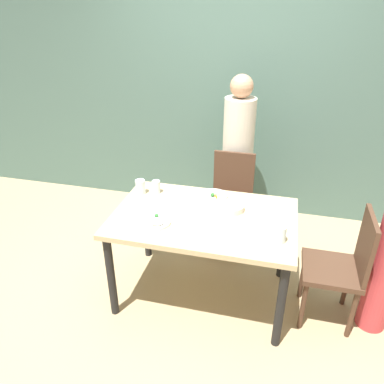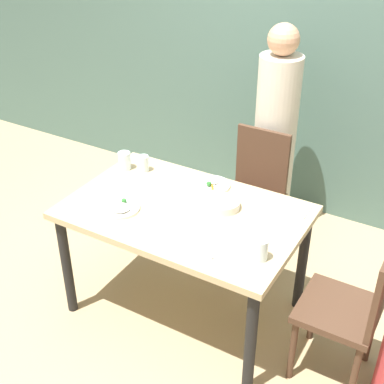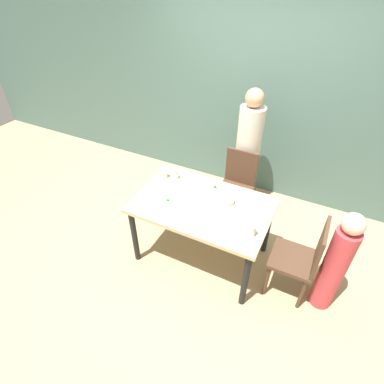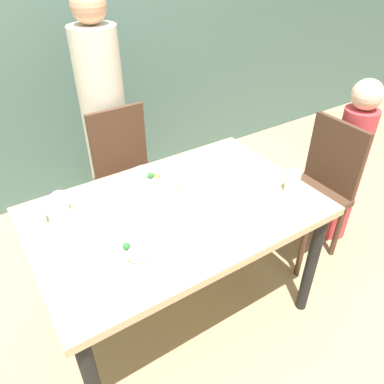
% 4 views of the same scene
% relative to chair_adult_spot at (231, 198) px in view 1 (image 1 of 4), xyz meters
% --- Properties ---
extents(ground_plane, '(10.00, 10.00, 0.00)m').
position_rel_chair_adult_spot_xyz_m(ground_plane, '(-0.09, -0.77, -0.49)').
color(ground_plane, tan).
extents(wall_back, '(10.00, 0.06, 2.70)m').
position_rel_chair_adult_spot_xyz_m(wall_back, '(-0.09, 0.75, 0.86)').
color(wall_back, '#4C6B60').
rests_on(wall_back, ground_plane).
extents(dining_table, '(1.33, 0.87, 0.74)m').
position_rel_chair_adult_spot_xyz_m(dining_table, '(-0.09, -0.77, 0.16)').
color(dining_table, tan).
rests_on(dining_table, ground_plane).
extents(chair_adult_spot, '(0.40, 0.40, 0.90)m').
position_rel_chair_adult_spot_xyz_m(chair_adult_spot, '(0.00, 0.00, 0.00)').
color(chair_adult_spot, '#4C3323').
rests_on(chair_adult_spot, ground_plane).
extents(chair_child_spot, '(0.40, 0.40, 0.90)m').
position_rel_chair_adult_spot_xyz_m(chair_child_spot, '(0.91, -0.79, 0.00)').
color(chair_child_spot, '#4C3323').
rests_on(chair_child_spot, ground_plane).
extents(person_adult, '(0.30, 0.30, 1.56)m').
position_rel_chair_adult_spot_xyz_m(person_adult, '(-0.00, 0.32, 0.24)').
color(person_adult, beige).
rests_on(person_adult, ground_plane).
extents(bowl_curry, '(0.19, 0.19, 0.05)m').
position_rel_chair_adult_spot_xyz_m(bowl_curry, '(0.09, -0.65, 0.28)').
color(bowl_curry, silver).
rests_on(bowl_curry, dining_table).
extents(plate_rice_adult, '(0.23, 0.23, 0.05)m').
position_rel_chair_adult_spot_xyz_m(plate_rice_adult, '(-0.40, -0.96, 0.27)').
color(plate_rice_adult, white).
rests_on(plate_rice_adult, dining_table).
extents(plate_rice_child, '(0.22, 0.22, 0.05)m').
position_rel_chair_adult_spot_xyz_m(plate_rice_child, '(-0.08, -0.47, 0.26)').
color(plate_rice_child, white).
rests_on(plate_rice_child, dining_table).
extents(glass_water_tall, '(0.06, 0.06, 0.10)m').
position_rel_chair_adult_spot_xyz_m(glass_water_tall, '(-0.55, -0.51, 0.30)').
color(glass_water_tall, silver).
rests_on(glass_water_tall, dining_table).
extents(glass_water_short, '(0.07, 0.07, 0.12)m').
position_rel_chair_adult_spot_xyz_m(glass_water_short, '(0.46, -0.97, 0.31)').
color(glass_water_short, silver).
rests_on(glass_water_short, dining_table).
extents(glass_water_center, '(0.08, 0.08, 0.11)m').
position_rel_chair_adult_spot_xyz_m(glass_water_center, '(-0.67, -0.55, 0.31)').
color(glass_water_center, silver).
rests_on(glass_water_center, dining_table).
extents(napkin_folded, '(0.14, 0.14, 0.01)m').
position_rel_chair_adult_spot_xyz_m(napkin_folded, '(0.46, -0.46, 0.25)').
color(napkin_folded, white).
rests_on(napkin_folded, dining_table).
extents(fork_steel, '(0.18, 0.02, 0.01)m').
position_rel_chair_adult_spot_xyz_m(fork_steel, '(0.17, -1.08, 0.25)').
color(fork_steel, silver).
rests_on(fork_steel, dining_table).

